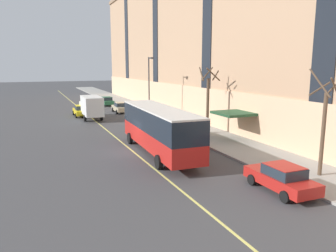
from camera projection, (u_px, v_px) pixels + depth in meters
name	position (u px, v px, depth m)	size (l,w,h in m)	color
ground_plane	(131.00, 151.00, 27.13)	(260.00, 260.00, 0.00)	#424244
sidewalk	(208.00, 135.00, 33.32)	(5.25, 160.00, 0.15)	#9E9B93
apartment_facade	(303.00, 24.00, 31.91)	(15.20, 110.00, 22.05)	tan
city_bus	(159.00, 128.00, 25.95)	(3.22, 12.43, 3.73)	red
parked_car_red_0	(281.00, 178.00, 18.38)	(2.06, 4.51, 1.56)	#B21E19
parked_car_champagne_1	(121.00, 107.00, 49.36)	(2.07, 4.62, 1.56)	#BCAD89
parked_car_red_2	(186.00, 137.00, 29.09)	(2.05, 4.63, 1.56)	#B21E19
parked_car_white_3	(146.00, 118.00, 39.43)	(1.97, 4.69, 1.56)	silver
parked_car_green_4	(107.00, 101.00, 58.03)	(2.05, 4.51, 1.56)	#23603D
box_truck	(91.00, 106.00, 43.01)	(2.44, 7.33, 3.07)	silver
taxi_cab	(81.00, 111.00, 45.84)	(2.02, 4.49, 1.56)	yellow
street_tree_near_corner	(324.00, 125.00, 20.22)	(1.74, 1.75, 6.68)	brown
street_tree_mid_block	(208.00, 99.00, 33.16)	(1.89, 1.89, 6.72)	brown
street_lamp	(149.00, 82.00, 42.41)	(0.36, 1.48, 7.93)	#2D2D30
lane_centerline	(123.00, 143.00, 29.90)	(0.16, 140.00, 0.01)	#E0D66B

